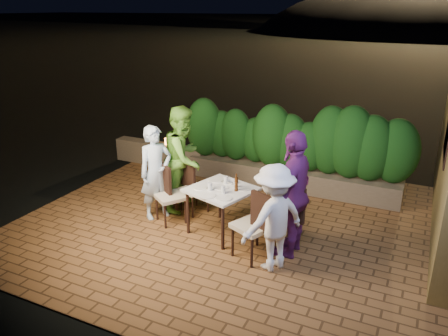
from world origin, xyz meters
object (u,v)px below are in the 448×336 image
Objects in this scene: chair_left_front at (170,195)px; diner_white at (274,218)px; chair_right_front at (253,224)px; bowl at (231,182)px; chair_right_back at (277,214)px; diner_blue at (156,173)px; beer_bottle at (236,182)px; parapet_lamp at (167,141)px; diner_purple at (294,194)px; dining_table at (221,211)px; chair_left_back at (194,188)px; diner_green at (184,158)px.

diner_white reaches higher than chair_left_front.
bowl is at bearing -23.34° from chair_right_front.
diner_blue is at bearing 13.66° from chair_right_back.
diner_blue reaches higher than chair_left_front.
beer_bottle reaches higher than parapet_lamp.
diner_purple is (0.12, 0.48, 0.17)m from diner_white.
chair_left_front is 0.91× the size of chair_right_front.
beer_bottle is 0.15× the size of diner_purple.
dining_table is 1.28m from diner_blue.
diner_white is at bearing -6.62° from chair_left_back.
diner_green is 2.22m from parapet_lamp.
diner_green reaches higher than diner_white.
chair_right_front reaches higher than chair_left_front.
diner_purple reaches higher than chair_left_back.
chair_right_back is at bearing 0.36° from dining_table.
chair_left_back is 0.55m from diner_green.
chair_right_front reaches higher than dining_table.
diner_white is (1.96, -0.56, 0.28)m from chair_left_front.
dining_table is 0.57m from beer_bottle.
chair_left_back is 0.85× the size of chair_right_back.
bowl is at bearing -113.18° from diner_green.
diner_purple is at bearing -64.04° from diner_blue.
chair_right_front is at bearing 82.92° from chair_right_back.
diner_white is (2.04, -1.16, -0.17)m from diner_green.
chair_right_front is at bearing -76.93° from diner_white.
dining_table is 0.56× the size of diner_blue.
diner_white is 0.53m from diner_purple.
diner_purple reaches higher than dining_table.
bowl is at bearing -38.92° from parapet_lamp.
chair_right_front is (1.45, -0.93, 0.08)m from chair_left_back.
diner_blue is at bearing -114.37° from chair_left_back.
chair_left_back is 0.48× the size of diner_green.
chair_right_front is 0.70× the size of diner_white.
diner_white is at bearing -39.28° from parapet_lamp.
diner_blue is (-1.92, 0.51, 0.28)m from chair_right_front.
diner_white is (1.00, -0.84, -0.03)m from bowl.
chair_left_back is at bearing -104.99° from diner_purple.
chair_left_front is 0.51× the size of diner_green.
diner_blue is 11.33× the size of parapet_lamp.
dining_table is at bearing 15.16° from chair_right_back.
bowl is 1.28m from diner_blue.
chair_left_back is 0.84× the size of chair_right_front.
dining_table is at bearing -126.59° from diner_green.
diner_white is 0.81× the size of diner_purple.
diner_green is (-0.25, 0.10, 0.48)m from chair_left_back.
chair_right_back is (1.64, -0.46, 0.08)m from chair_left_back.
diner_purple is at bearing -17.85° from bowl.
diner_white reaches higher than dining_table.
diner_blue is 2.35m from diner_white.
dining_table is at bearing -62.78° from diner_blue.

